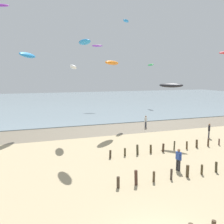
# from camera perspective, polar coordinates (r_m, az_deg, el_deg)

# --- Properties ---
(wet_sand_strip) EXTENTS (120.00, 6.54, 0.01)m
(wet_sand_strip) POSITION_cam_1_polar(r_m,az_deg,el_deg) (30.96, -9.17, -4.76)
(wet_sand_strip) COLOR #7A6D59
(wet_sand_strip) RESTS_ON ground
(sea) EXTENTS (160.00, 70.00, 0.10)m
(sea) POSITION_cam_1_polar(r_m,az_deg,el_deg) (68.53, -14.71, 2.44)
(sea) COLOR #7F939E
(sea) RESTS_ON ground
(groyne_far) EXTENTS (20.05, 0.35, 0.93)m
(groyne_far) POSITION_cam_1_polar(r_m,az_deg,el_deg) (25.90, 20.90, -7.00)
(groyne_far) COLOR #3E3326
(groyne_far) RESTS_ON ground
(person_nearest_camera) EXTENTS (0.42, 0.44, 1.71)m
(person_nearest_camera) POSITION_cam_1_polar(r_m,az_deg,el_deg) (29.73, 22.23, -4.06)
(person_nearest_camera) COLOR #383842
(person_nearest_camera) RESTS_ON ground
(person_mid_beach) EXTENTS (0.48, 0.39, 1.71)m
(person_mid_beach) POSITION_cam_1_polar(r_m,az_deg,el_deg) (33.19, 8.08, -2.22)
(person_mid_beach) COLOR #4C4C56
(person_mid_beach) RESTS_ON ground
(person_by_waterline) EXTENTS (0.29, 0.56, 1.71)m
(person_by_waterline) POSITION_cam_1_polar(r_m,az_deg,el_deg) (18.97, 15.63, -10.78)
(person_by_waterline) COLOR #232328
(person_by_waterline) RESTS_ON ground
(kite_aloft_0) EXTENTS (1.77, 1.91, 0.39)m
(kite_aloft_0) POSITION_cam_1_polar(r_m,az_deg,el_deg) (39.44, 3.37, 20.97)
(kite_aloft_0) COLOR #2384D1
(kite_aloft_2) EXTENTS (2.49, 1.45, 0.43)m
(kite_aloft_2) POSITION_cam_1_polar(r_m,az_deg,el_deg) (53.47, -3.56, 15.55)
(kite_aloft_2) COLOR purple
(kite_aloft_4) EXTENTS (3.09, 3.23, 0.60)m
(kite_aloft_4) POSITION_cam_1_polar(r_m,az_deg,el_deg) (30.25, -0.00, 11.70)
(kite_aloft_4) COLOR orange
(kite_aloft_5) EXTENTS (1.12, 2.54, 0.56)m
(kite_aloft_5) POSITION_cam_1_polar(r_m,az_deg,el_deg) (22.87, -6.60, 16.30)
(kite_aloft_5) COLOR #2384D1
(kite_aloft_6) EXTENTS (1.17, 2.72, 0.65)m
(kite_aloft_6) POSITION_cam_1_polar(r_m,az_deg,el_deg) (55.81, 9.25, 11.10)
(kite_aloft_6) COLOR green
(kite_aloft_7) EXTENTS (2.40, 2.55, 0.66)m
(kite_aloft_7) POSITION_cam_1_polar(r_m,az_deg,el_deg) (26.41, 13.96, 6.24)
(kite_aloft_7) COLOR black
(kite_aloft_9) EXTENTS (2.79, 1.41, 0.77)m
(kite_aloft_9) POSITION_cam_1_polar(r_m,az_deg,el_deg) (46.45, -25.08, 22.15)
(kite_aloft_9) COLOR purple
(kite_aloft_10) EXTENTS (2.74, 3.57, 0.97)m
(kite_aloft_10) POSITION_cam_1_polar(r_m,az_deg,el_deg) (31.43, -19.56, 12.72)
(kite_aloft_10) COLOR #2384D1
(kite_aloft_12) EXTENTS (1.05, 2.53, 0.69)m
(kite_aloft_12) POSITION_cam_1_polar(r_m,az_deg,el_deg) (27.37, -9.27, 10.60)
(kite_aloft_12) COLOR white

